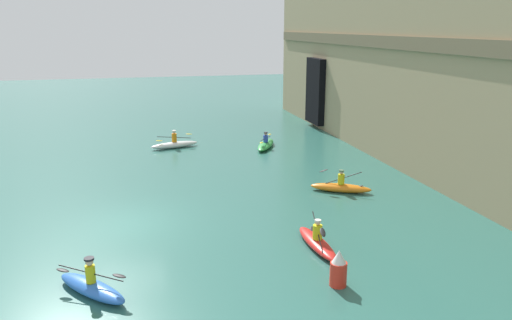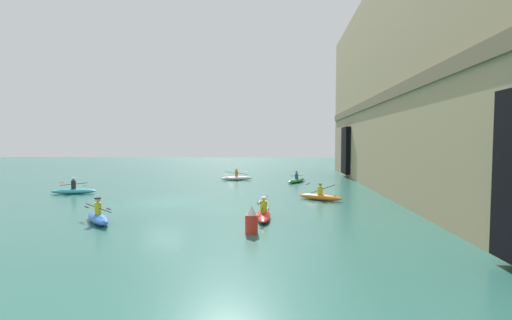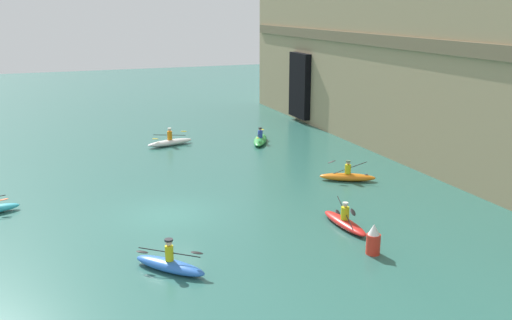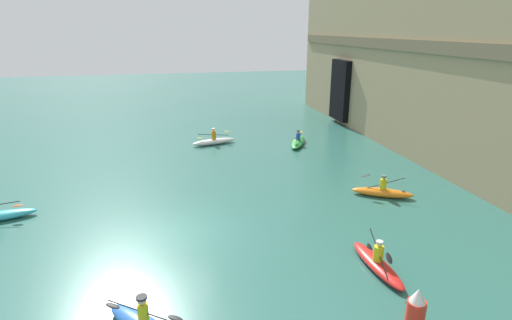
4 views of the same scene
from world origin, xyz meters
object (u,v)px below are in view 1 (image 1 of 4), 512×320
object	(u,v)px
kayak_green	(266,144)
marker_buoy	(338,269)
kayak_white	(175,144)
kayak_red	(317,242)
kayak_blue	(92,287)
kayak_orange	(341,187)

from	to	relation	value
kayak_green	marker_buoy	bearing A→B (deg)	-161.60
kayak_green	kayak_white	world-z (taller)	kayak_white
kayak_red	kayak_green	world-z (taller)	kayak_red
kayak_blue	marker_buoy	distance (m)	7.39
kayak_white	marker_buoy	distance (m)	19.46
kayak_orange	kayak_red	world-z (taller)	kayak_orange
kayak_red	kayak_white	xyz separation A→B (m)	(-16.49, -3.61, 0.02)
kayak_white	kayak_orange	bearing A→B (deg)	108.13
marker_buoy	kayak_green	bearing A→B (deg)	171.97
marker_buoy	kayak_orange	bearing A→B (deg)	156.12
kayak_orange	kayak_blue	xyz separation A→B (m)	(6.98, -10.93, 0.01)
kayak_red	kayak_white	size ratio (longest dim) A/B	0.94
kayak_blue	marker_buoy	bearing A→B (deg)	39.38
kayak_orange	marker_buoy	xyz separation A→B (m)	(8.27, -3.66, 0.31)
kayak_green	marker_buoy	distance (m)	18.01
kayak_red	kayak_green	bearing A→B (deg)	169.24
kayak_orange	kayak_blue	distance (m)	12.97
kayak_orange	marker_buoy	world-z (taller)	marker_buoy
kayak_red	kayak_blue	bearing A→B (deg)	-82.14
kayak_white	kayak_green	bearing A→B (deg)	152.58
kayak_red	kayak_orange	bearing A→B (deg)	146.65
kayak_blue	kayak_green	bearing A→B (deg)	108.85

